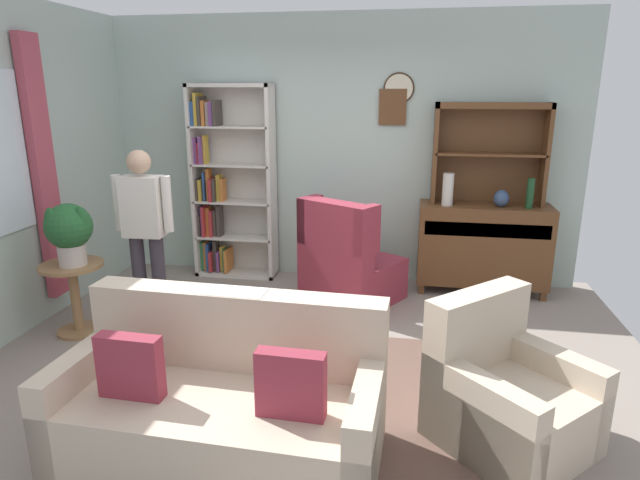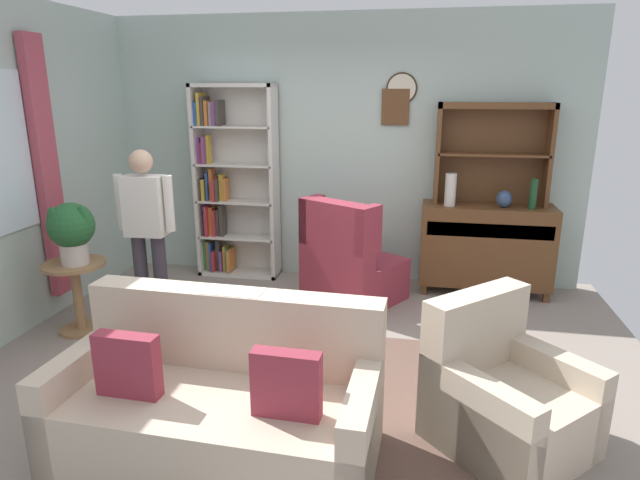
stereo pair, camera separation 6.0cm
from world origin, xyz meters
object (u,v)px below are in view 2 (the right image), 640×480
(potted_plant_large, at_px, (71,229))
(coffee_table, at_px, (273,342))
(plant_stand, at_px, (77,289))
(vase_tall, at_px, (450,190))
(vase_round, at_px, (504,199))
(bookshelf, at_px, (230,185))
(person_reading, at_px, (147,225))
(couch_floral, at_px, (220,404))
(bottle_wine, at_px, (533,194))
(armchair_floral, at_px, (505,399))
(sideboard, at_px, (486,245))
(sideboard_hutch, at_px, (493,140))
(book_stack, at_px, (253,325))
(wingback_chair, at_px, (350,266))

(potted_plant_large, xyz_separation_m, coffee_table, (1.87, -0.57, -0.58))
(plant_stand, bearing_deg, potted_plant_large, -31.52)
(vase_tall, relative_size, coffee_table, 0.40)
(vase_round, bearing_deg, bookshelf, 177.00)
(coffee_table, bearing_deg, person_reading, 147.12)
(plant_stand, bearing_deg, couch_floral, -36.35)
(bottle_wine, distance_m, armchair_floral, 2.64)
(sideboard, height_order, vase_tall, vase_tall)
(sideboard_hutch, xyz_separation_m, couch_floral, (-1.75, -3.05, -1.25))
(vase_round, distance_m, coffee_table, 2.86)
(vase_tall, distance_m, coffee_table, 2.58)
(bottle_wine, relative_size, couch_floral, 0.16)
(coffee_table, height_order, book_stack, book_stack)
(bookshelf, height_order, armchair_floral, bookshelf)
(plant_stand, xyz_separation_m, person_reading, (0.54, 0.29, 0.52))
(bottle_wine, bearing_deg, wingback_chair, -165.23)
(bottle_wine, bearing_deg, couch_floral, -126.93)
(vase_tall, distance_m, potted_plant_large, 3.49)
(bookshelf, height_order, couch_floral, bookshelf)
(bookshelf, height_order, potted_plant_large, bookshelf)
(bookshelf, distance_m, bottle_wine, 3.14)
(armchair_floral, xyz_separation_m, book_stack, (-1.66, 0.39, 0.16))
(potted_plant_large, bearing_deg, bottle_wine, 21.76)
(sideboard, height_order, book_stack, sideboard)
(couch_floral, xyz_separation_m, wingback_chair, (0.43, 2.40, 0.07))
(bottle_wine, bearing_deg, bookshelf, 176.84)
(sideboard, height_order, person_reading, person_reading)
(vase_tall, distance_m, person_reading, 2.90)
(sideboard_hutch, height_order, plant_stand, sideboard_hutch)
(book_stack, bearing_deg, bottle_wine, 43.53)
(bookshelf, bearing_deg, sideboard_hutch, 0.53)
(bottle_wine, xyz_separation_m, potted_plant_large, (-3.90, -1.55, -0.14))
(wingback_chair, bearing_deg, plant_stand, -154.11)
(armchair_floral, relative_size, wingback_chair, 1.00)
(vase_tall, xyz_separation_m, armchair_floral, (0.25, -2.47, -0.79))
(vase_round, relative_size, book_stack, 0.81)
(sideboard_hutch, distance_m, vase_round, 0.60)
(wingback_chair, height_order, plant_stand, wingback_chair)
(vase_tall, bearing_deg, wingback_chair, -153.76)
(plant_stand, xyz_separation_m, book_stack, (1.75, -0.54, 0.06))
(couch_floral, bearing_deg, bookshelf, 108.24)
(bookshelf, bearing_deg, bottle_wine, -3.16)
(bookshelf, bearing_deg, vase_tall, -3.98)
(bottle_wine, relative_size, wingback_chair, 0.27)
(bookshelf, xyz_separation_m, potted_plant_large, (-0.76, -1.73, -0.09))
(bottle_wine, relative_size, potted_plant_large, 0.57)
(vase_tall, bearing_deg, bookshelf, 176.02)
(person_reading, bearing_deg, bookshelf, 79.84)
(person_reading, bearing_deg, coffee_table, -32.88)
(sideboard_hutch, bearing_deg, bookshelf, -179.47)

